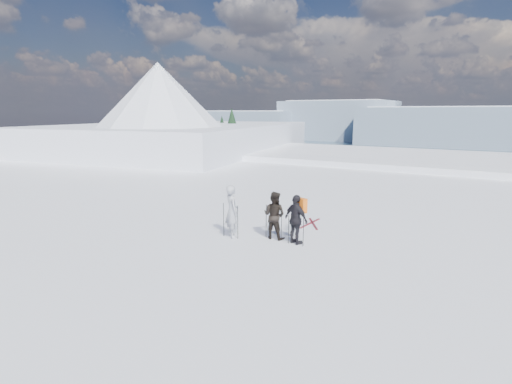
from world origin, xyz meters
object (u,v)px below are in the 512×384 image
skier_grey (232,211)px  skier_dark (274,215)px  skier_pack (296,220)px  skis_loose (312,223)px

skier_grey → skier_dark: bearing=-117.9°
skier_dark → skier_pack: (0.95, -0.16, 0.01)m
skier_dark → skier_pack: skier_pack is taller
skier_pack → skis_loose: (-0.50, 2.64, -0.87)m
skier_pack → skier_grey: bearing=31.1°
skier_dark → skier_pack: bearing=170.4°
skier_grey → skier_dark: size_ratio=1.12×
skier_grey → skier_pack: size_ratio=1.11×
skier_dark → skis_loose: size_ratio=1.03×
skier_dark → skis_loose: skier_dark is taller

